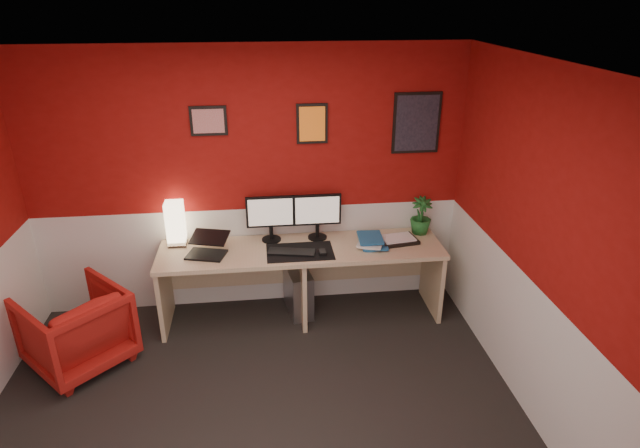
{
  "coord_description": "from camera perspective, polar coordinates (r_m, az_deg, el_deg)",
  "views": [
    {
      "loc": [
        0.11,
        -2.94,
        2.9
      ],
      "look_at": [
        0.6,
        1.21,
        1.05
      ],
      "focal_mm": 29.79,
      "sensor_mm": 36.0,
      "label": 1
    }
  ],
  "objects": [
    {
      "name": "potted_plant",
      "position": [
        5.18,
        10.8,
        0.87
      ],
      "size": [
        0.21,
        0.21,
        0.36
      ],
      "primitive_type": "imported",
      "rotation": [
        0.0,
        0.0,
        -0.03
      ],
      "color": "#19591E",
      "rests_on": "desk"
    },
    {
      "name": "ceiling",
      "position": [
        2.97,
        -9.16,
        15.89
      ],
      "size": [
        4.0,
        3.5,
        0.01
      ],
      "primitive_type": "cube",
      "color": "white",
      "rests_on": "ground"
    },
    {
      "name": "ground",
      "position": [
        4.13,
        -6.77,
        -20.88
      ],
      "size": [
        4.0,
        3.5,
        0.01
      ],
      "primitive_type": "cube",
      "color": "black",
      "rests_on": "ground"
    },
    {
      "name": "wall_right",
      "position": [
        3.87,
        23.38,
        -3.49
      ],
      "size": [
        0.01,
        3.5,
        2.5
      ],
      "primitive_type": "cube",
      "color": "maroon",
      "rests_on": "ground"
    },
    {
      "name": "mouse",
      "position": [
        4.74,
        0.26,
        -3.06
      ],
      "size": [
        0.06,
        0.1,
        0.03
      ],
      "primitive_type": "cube",
      "rotation": [
        0.0,
        0.0,
        0.02
      ],
      "color": "black",
      "rests_on": "desk_mat"
    },
    {
      "name": "desk_mat",
      "position": [
        4.79,
        -2.17,
        -3.0
      ],
      "size": [
        0.6,
        0.38,
        0.01
      ],
      "primitive_type": "cube",
      "color": "black",
      "rests_on": "desk"
    },
    {
      "name": "desk",
      "position": [
        5.04,
        -1.94,
        -6.3
      ],
      "size": [
        2.6,
        0.65,
        0.73
      ],
      "primitive_type": "cube",
      "color": "tan",
      "rests_on": "ground"
    },
    {
      "name": "shoji_lamp",
      "position": [
        5.03,
        -15.24,
        -0.07
      ],
      "size": [
        0.16,
        0.16,
        0.4
      ],
      "primitive_type": "cube",
      "color": "#FFE5B2",
      "rests_on": "desk"
    },
    {
      "name": "keyboard",
      "position": [
        4.77,
        -3.07,
        -3.02
      ],
      "size": [
        0.44,
        0.22,
        0.02
      ],
      "primitive_type": "cube",
      "rotation": [
        0.0,
        0.0,
        -0.21
      ],
      "color": "black",
      "rests_on": "desk_mat"
    },
    {
      "name": "monitor_right",
      "position": [
        4.94,
        -0.29,
        1.54
      ],
      "size": [
        0.45,
        0.06,
        0.58
      ],
      "primitive_type": "cube",
      "color": "black",
      "rests_on": "desk"
    },
    {
      "name": "wall_back",
      "position": [
        4.98,
        -7.64,
        4.31
      ],
      "size": [
        4.0,
        0.01,
        2.5
      ],
      "primitive_type": "cube",
      "color": "maroon",
      "rests_on": "ground"
    },
    {
      "name": "monitor_left",
      "position": [
        4.92,
        -5.35,
        1.31
      ],
      "size": [
        0.45,
        0.06,
        0.58
      ],
      "primitive_type": "cube",
      "color": "black",
      "rests_on": "desk"
    },
    {
      "name": "wainscot_back",
      "position": [
        5.27,
        -7.2,
        -3.42
      ],
      "size": [
        4.0,
        0.01,
        1.0
      ],
      "primitive_type": "cube",
      "color": "silver",
      "rests_on": "ground"
    },
    {
      "name": "book_middle",
      "position": [
        4.94,
        4.26,
        -1.75
      ],
      "size": [
        0.33,
        0.37,
        0.02
      ],
      "primitive_type": "imported",
      "rotation": [
        0.0,
        0.0,
        -0.39
      ],
      "color": "silver",
      "rests_on": "book_bottom"
    },
    {
      "name": "book_bottom",
      "position": [
        4.93,
        4.49,
        -2.12
      ],
      "size": [
        0.26,
        0.33,
        0.03
      ],
      "primitive_type": "imported",
      "rotation": [
        0.0,
        0.0,
        -0.1
      ],
      "color": "#1F5E90",
      "rests_on": "desk"
    },
    {
      "name": "armchair",
      "position": [
        4.89,
        -24.72,
        -10.16
      ],
      "size": [
        1.03,
        1.03,
        0.67
      ],
      "primitive_type": "imported",
      "rotation": [
        0.0,
        0.0,
        3.9
      ],
      "color": "#A81812",
      "rests_on": "ground"
    },
    {
      "name": "zen_tray",
      "position": [
        5.04,
        8.34,
        -1.71
      ],
      "size": [
        0.39,
        0.3,
        0.03
      ],
      "primitive_type": "cube",
      "rotation": [
        0.0,
        0.0,
        0.16
      ],
      "color": "black",
      "rests_on": "desk"
    },
    {
      "name": "pc_tower",
      "position": [
        5.19,
        -2.35,
        -7.16
      ],
      "size": [
        0.27,
        0.48,
        0.45
      ],
      "primitive_type": "cube",
      "rotation": [
        0.0,
        0.0,
        0.16
      ],
      "color": "#99999E",
      "rests_on": "ground"
    },
    {
      "name": "art_right",
      "position": [
        5.02,
        10.32,
        10.62
      ],
      "size": [
        0.44,
        0.02,
        0.56
      ],
      "primitive_type": "cube",
      "color": "black",
      "rests_on": "wall_back"
    },
    {
      "name": "book_top",
      "position": [
        4.91,
        4.14,
        -1.56
      ],
      "size": [
        0.24,
        0.31,
        0.03
      ],
      "primitive_type": "imported",
      "rotation": [
        0.0,
        0.0,
        -0.06
      ],
      "color": "#1F5E90",
      "rests_on": "book_middle"
    },
    {
      "name": "art_center",
      "position": [
        4.83,
        -0.86,
        10.72
      ],
      "size": [
        0.28,
        0.02,
        0.36
      ],
      "primitive_type": "cube",
      "color": "orange",
      "rests_on": "wall_back"
    },
    {
      "name": "laptop",
      "position": [
        4.79,
        -12.22,
        -2.17
      ],
      "size": [
        0.38,
        0.31,
        0.22
      ],
      "primitive_type": "cube",
      "rotation": [
        0.0,
        0.0,
        -0.28
      ],
      "color": "black",
      "rests_on": "desk"
    },
    {
      "name": "art_left",
      "position": [
        4.81,
        -11.89,
        10.79
      ],
      "size": [
        0.32,
        0.02,
        0.26
      ],
      "primitive_type": "cube",
      "color": "red",
      "rests_on": "wall_back"
    },
    {
      "name": "wainscot_right",
      "position": [
        4.24,
        21.65,
        -12.56
      ],
      "size": [
        0.01,
        3.5,
        1.0
      ],
      "primitive_type": "cube",
      "color": "silver",
      "rests_on": "ground"
    }
  ]
}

